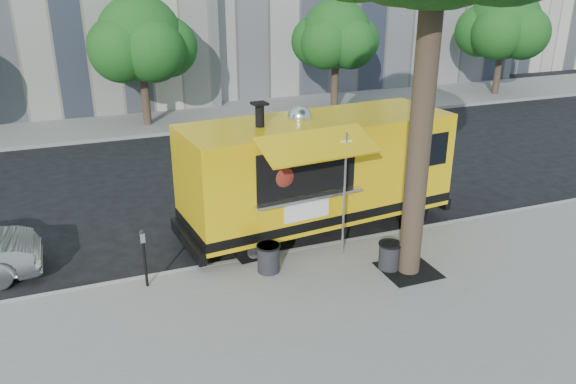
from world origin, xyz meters
name	(u,v)px	position (x,y,z in m)	size (l,w,h in m)	color
ground	(260,243)	(0.00, 0.00, 0.00)	(120.00, 120.00, 0.00)	black
sidewalk	(326,327)	(0.00, -4.00, 0.07)	(60.00, 6.00, 0.15)	gray
curb	(272,256)	(0.00, -0.93, 0.07)	(60.00, 0.14, 0.16)	#999993
far_sidewalk	(168,120)	(0.00, 13.50, 0.07)	(60.00, 5.00, 0.15)	gray
tree_well	(408,270)	(2.60, -2.80, 0.15)	(1.20, 1.20, 0.02)	black
far_tree_b	(140,39)	(-1.00, 12.70, 3.83)	(3.60, 3.60, 5.50)	#33261C
far_tree_c	(336,34)	(8.00, 12.40, 3.72)	(3.24, 3.24, 5.21)	#33261C
far_tree_d	(504,24)	(18.00, 12.60, 3.89)	(3.78, 3.78, 5.64)	#33261C
sign_post	(344,188)	(1.55, -1.55, 1.85)	(0.28, 0.06, 3.00)	silver
parking_meter	(144,251)	(-3.00, -1.35, 0.98)	(0.11, 0.11, 1.33)	black
food_truck	(317,171)	(1.63, 0.17, 1.69)	(7.45, 3.92, 3.59)	yellow
trash_bin_left	(389,255)	(2.24, -2.55, 0.49)	(0.53, 0.53, 0.63)	black
trash_bin_right	(268,257)	(-0.35, -1.69, 0.50)	(0.54, 0.54, 0.65)	black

